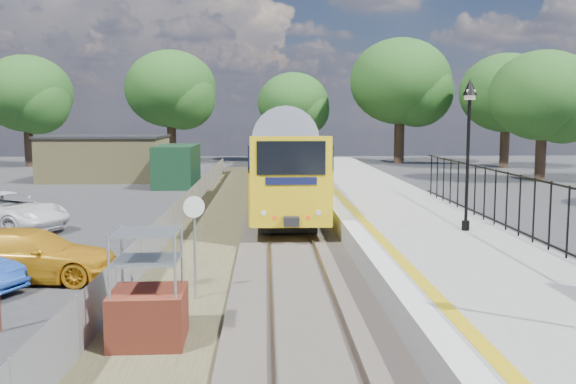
{
  "coord_description": "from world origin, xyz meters",
  "views": [
    {
      "loc": [
        -0.83,
        -13.21,
        4.32
      ],
      "look_at": [
        -0.12,
        6.92,
        2.0
      ],
      "focal_mm": 40.0,
      "sensor_mm": 36.0,
      "label": 1
    }
  ],
  "objects_px": {
    "brick_plinth": "(148,290)",
    "car_yellow": "(30,255)",
    "car_white": "(3,211)",
    "train": "(278,149)",
    "victorian_lamp_north": "(469,119)",
    "speed_sign": "(194,231)"
  },
  "relations": [
    {
      "from": "brick_plinth",
      "to": "car_yellow",
      "type": "bearing_deg",
      "value": 128.64
    },
    {
      "from": "car_yellow",
      "to": "car_white",
      "type": "height_order",
      "value": "car_white"
    },
    {
      "from": "car_yellow",
      "to": "train",
      "type": "bearing_deg",
      "value": -12.85
    },
    {
      "from": "victorian_lamp_north",
      "to": "speed_sign",
      "type": "relative_size",
      "value": 1.82
    },
    {
      "from": "speed_sign",
      "to": "car_yellow",
      "type": "height_order",
      "value": "speed_sign"
    },
    {
      "from": "car_yellow",
      "to": "car_white",
      "type": "bearing_deg",
      "value": 29.71
    },
    {
      "from": "brick_plinth",
      "to": "speed_sign",
      "type": "xyz_separation_m",
      "value": [
        0.57,
        2.91,
        0.61
      ]
    },
    {
      "from": "victorian_lamp_north",
      "to": "train",
      "type": "bearing_deg",
      "value": 103.52
    },
    {
      "from": "brick_plinth",
      "to": "car_white",
      "type": "bearing_deg",
      "value": 121.5
    },
    {
      "from": "speed_sign",
      "to": "victorian_lamp_north",
      "type": "bearing_deg",
      "value": 9.81
    },
    {
      "from": "speed_sign",
      "to": "train",
      "type": "bearing_deg",
      "value": 65.31
    },
    {
      "from": "speed_sign",
      "to": "brick_plinth",
      "type": "bearing_deg",
      "value": -120.37
    },
    {
      "from": "brick_plinth",
      "to": "car_white",
      "type": "xyz_separation_m",
      "value": [
        -7.88,
        12.86,
        -0.33
      ]
    },
    {
      "from": "victorian_lamp_north",
      "to": "speed_sign",
      "type": "xyz_separation_m",
      "value": [
        -7.8,
        -4.34,
        -2.61
      ]
    },
    {
      "from": "brick_plinth",
      "to": "car_yellow",
      "type": "distance_m",
      "value": 6.49
    },
    {
      "from": "victorian_lamp_north",
      "to": "speed_sign",
      "type": "height_order",
      "value": "victorian_lamp_north"
    },
    {
      "from": "train",
      "to": "brick_plinth",
      "type": "xyz_separation_m",
      "value": [
        -3.08,
        -29.29,
        -1.26
      ]
    },
    {
      "from": "speed_sign",
      "to": "car_white",
      "type": "xyz_separation_m",
      "value": [
        -8.45,
        9.95,
        -0.94
      ]
    },
    {
      "from": "car_white",
      "to": "victorian_lamp_north",
      "type": "bearing_deg",
      "value": -84.36
    },
    {
      "from": "train",
      "to": "speed_sign",
      "type": "relative_size",
      "value": 16.19
    },
    {
      "from": "brick_plinth",
      "to": "car_yellow",
      "type": "height_order",
      "value": "brick_plinth"
    },
    {
      "from": "speed_sign",
      "to": "car_white",
      "type": "bearing_deg",
      "value": 111.07
    }
  ]
}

